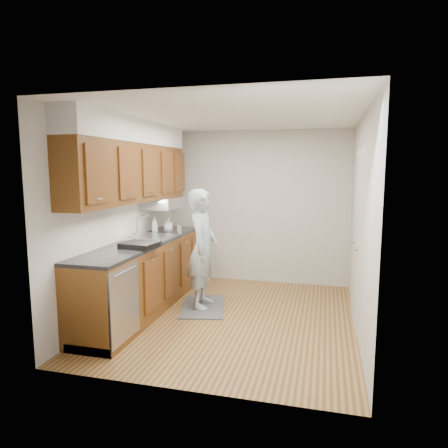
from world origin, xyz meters
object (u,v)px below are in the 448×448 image
object	(u,v)px
person	(203,241)
soap_bottle_c	(168,225)
dish_rack	(140,245)
soap_bottle_a	(155,224)
soap_bottle_b	(168,225)
steel_can	(179,229)

from	to	relation	value
person	soap_bottle_c	distance (m)	0.93
dish_rack	soap_bottle_c	bearing A→B (deg)	104.47
soap_bottle_a	dish_rack	bearing A→B (deg)	-74.63
soap_bottle_b	steel_can	xyz separation A→B (m)	(0.25, -0.19, -0.03)
person	soap_bottle_b	world-z (taller)	person
soap_bottle_c	steel_can	bearing A→B (deg)	-36.47
soap_bottle_a	soap_bottle_c	world-z (taller)	soap_bottle_a
soap_bottle_c	soap_bottle_b	bearing A→B (deg)	80.24
steel_can	dish_rack	distance (m)	1.10
soap_bottle_a	steel_can	xyz separation A→B (m)	(0.40, -0.03, -0.06)
soap_bottle_a	dish_rack	xyz separation A→B (m)	(0.31, -1.13, -0.09)
person	soap_bottle_b	bearing A→B (deg)	47.61
soap_bottle_b	steel_can	world-z (taller)	soap_bottle_b
person	dish_rack	distance (m)	0.91
soap_bottle_b	soap_bottle_c	world-z (taller)	soap_bottle_b
soap_bottle_c	dish_rack	distance (m)	1.30
steel_can	dish_rack	bearing A→B (deg)	-94.61
person	soap_bottle_c	bearing A→B (deg)	48.10
soap_bottle_b	steel_can	distance (m)	0.32
soap_bottle_c	person	bearing A→B (deg)	-38.12
person	soap_bottle_a	distance (m)	0.98
steel_can	soap_bottle_a	bearing A→B (deg)	175.27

